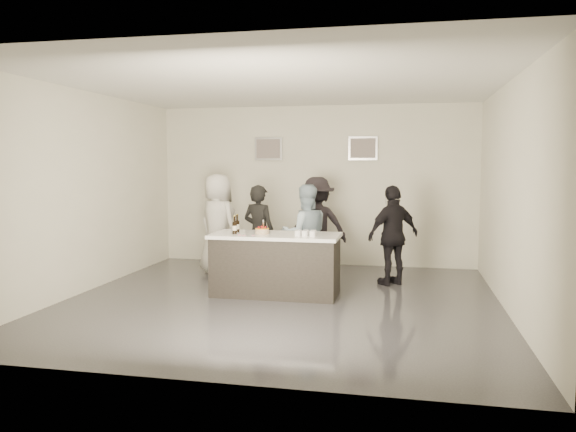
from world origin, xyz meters
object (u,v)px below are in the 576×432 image
(bar_counter, at_px, (276,264))
(beer_bottle_b, at_px, (235,225))
(person_guest_back, at_px, (317,226))
(person_main_black, at_px, (259,233))
(person_main_blue, at_px, (305,234))
(person_guest_right, at_px, (393,235))
(cake, at_px, (262,231))
(person_guest_left, at_px, (218,224))
(beer_bottle_a, at_px, (237,224))

(bar_counter, relative_size, beer_bottle_b, 7.15)
(bar_counter, relative_size, person_guest_back, 1.10)
(person_main_black, xyz_separation_m, person_main_blue, (0.79, -0.12, 0.01))
(person_main_blue, xyz_separation_m, person_guest_right, (1.38, 0.20, -0.01))
(person_main_black, bearing_deg, cake, 125.79)
(cake, bearing_deg, person_guest_left, 129.63)
(beer_bottle_b, bearing_deg, person_main_black, 86.06)
(bar_counter, bearing_deg, person_guest_back, 77.96)
(beer_bottle_a, distance_m, person_guest_back, 1.83)
(beer_bottle_b, bearing_deg, person_guest_left, 117.24)
(person_main_blue, relative_size, person_guest_back, 0.94)
(bar_counter, xyz_separation_m, cake, (-0.20, -0.03, 0.49))
(cake, relative_size, beer_bottle_b, 0.78)
(bar_counter, relative_size, person_guest_left, 1.07)
(person_guest_left, bearing_deg, bar_counter, 165.21)
(person_guest_left, height_order, person_guest_right, person_guest_left)
(person_guest_left, bearing_deg, beer_bottle_a, 150.55)
(person_guest_left, bearing_deg, person_main_blue, -167.07)
(bar_counter, xyz_separation_m, person_guest_left, (-1.36, 1.37, 0.42))
(person_guest_left, distance_m, person_guest_back, 1.72)
(bar_counter, distance_m, person_main_black, 1.15)
(bar_counter, distance_m, beer_bottle_b, 0.83)
(person_guest_right, distance_m, person_guest_back, 1.44)
(person_guest_left, relative_size, person_guest_right, 1.10)
(beer_bottle_a, relative_size, person_guest_back, 0.15)
(bar_counter, height_order, person_guest_right, person_guest_right)
(bar_counter, distance_m, beer_bottle_a, 0.84)
(beer_bottle_b, distance_m, person_guest_back, 2.00)
(cake, bearing_deg, beer_bottle_b, -165.64)
(beer_bottle_b, distance_m, person_main_blue, 1.33)
(beer_bottle_a, bearing_deg, person_main_black, 83.78)
(bar_counter, height_order, person_guest_back, person_guest_back)
(cake, height_order, person_main_black, person_main_black)
(beer_bottle_b, relative_size, person_guest_left, 0.15)
(beer_bottle_a, distance_m, beer_bottle_b, 0.20)
(cake, distance_m, beer_bottle_b, 0.41)
(person_main_black, distance_m, person_guest_back, 1.08)
(beer_bottle_a, height_order, person_guest_right, person_guest_right)
(bar_counter, distance_m, person_main_blue, 0.96)
(person_main_black, relative_size, person_main_blue, 0.99)
(cake, xyz_separation_m, beer_bottle_b, (-0.39, -0.10, 0.09))
(beer_bottle_a, bearing_deg, person_guest_left, 120.00)
(bar_counter, xyz_separation_m, beer_bottle_b, (-0.59, -0.13, 0.58))
(cake, xyz_separation_m, beer_bottle_a, (-0.41, 0.10, 0.09))
(cake, xyz_separation_m, person_guest_left, (-1.16, 1.40, -0.07))
(beer_bottle_a, relative_size, beer_bottle_b, 1.00)
(person_main_black, distance_m, person_guest_left, 0.94)
(person_main_black, height_order, person_guest_left, person_guest_left)
(person_guest_right, bearing_deg, person_main_black, -36.39)
(beer_bottle_a, bearing_deg, bar_counter, -6.94)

